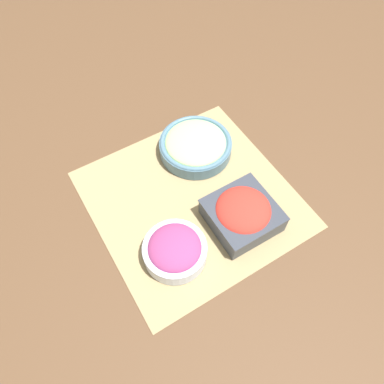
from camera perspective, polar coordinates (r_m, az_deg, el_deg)
ground_plane at (r=0.94m, az=-0.00°, el=-1.13°), size 3.00×3.00×0.00m
placemat at (r=0.94m, az=-0.00°, el=-1.06°), size 0.47×0.47×0.00m
onion_bowl at (r=0.84m, az=-2.64°, el=-8.75°), size 0.14×0.14×0.06m
tomato_bowl at (r=0.88m, az=7.70°, el=-3.22°), size 0.15×0.15×0.07m
cucumber_bowl at (r=1.00m, az=0.54°, el=7.23°), size 0.19×0.19×0.05m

